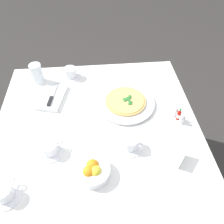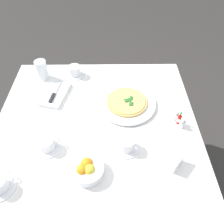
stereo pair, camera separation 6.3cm
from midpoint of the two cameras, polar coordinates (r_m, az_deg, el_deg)
ground_plane at (r=1.81m, az=-1.79°, el=-18.17°), size 8.00×8.00×0.00m
dining_table at (r=1.28m, az=-2.43°, el=-7.20°), size 1.09×1.09×0.74m
pizza_plate at (r=1.27m, az=5.28°, el=2.26°), size 0.34×0.34×0.02m
pizza at (r=1.26m, az=5.35°, el=2.70°), size 0.23×0.23×0.02m
coffee_cup_right_edge at (r=1.10m, az=-15.06°, el=-8.25°), size 0.13×0.13×0.06m
coffee_cup_near_left at (r=1.47m, az=-8.49°, el=10.53°), size 0.13×0.13×0.07m
coffee_cup_far_right at (r=1.07m, az=5.62°, el=-8.55°), size 0.13×0.13×0.07m
water_glass_near_right at (r=1.48m, az=-16.63°, el=10.33°), size 0.07×0.07×0.13m
napkin_folded at (r=1.36m, az=-13.38°, el=4.56°), size 0.24×0.18×0.02m
dinner_knife at (r=1.35m, az=-13.44°, el=5.07°), size 0.20×0.05×0.01m
citrus_bowl at (r=1.00m, az=-4.73°, el=-14.74°), size 0.15×0.15×0.07m
hot_sauce_bottle at (r=1.22m, az=18.61°, el=-1.75°), size 0.02×0.02×0.08m
salt_shaker at (r=1.24m, az=17.79°, el=-1.04°), size 0.03×0.03×0.06m
pepper_shaker at (r=1.21m, az=19.26°, el=-3.03°), size 0.03×0.03×0.06m
menu_card at (r=1.06m, az=18.80°, el=-12.74°), size 0.07×0.06×0.06m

